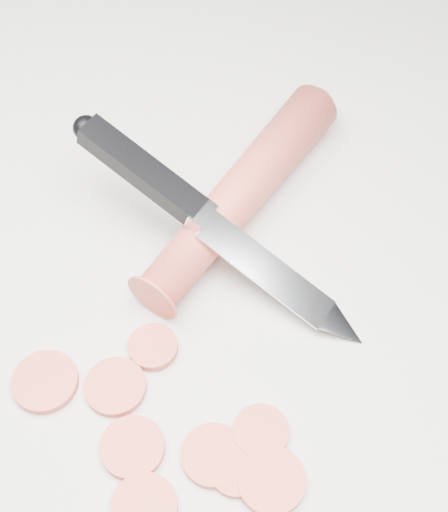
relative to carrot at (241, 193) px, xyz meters
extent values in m
plane|color=beige|center=(-0.06, -0.10, -0.02)|extent=(2.40, 2.40, 0.00)
cylinder|color=#CC3F30|center=(0.00, 0.00, 0.00)|extent=(0.16, 0.17, 0.03)
cylinder|color=#D44231|center=(-0.09, -0.16, -0.02)|extent=(0.04, 0.04, 0.01)
cylinder|color=#D44231|center=(-0.03, -0.19, -0.02)|extent=(0.03, 0.03, 0.01)
cylinder|color=#D44231|center=(-0.10, -0.13, -0.02)|extent=(0.04, 0.04, 0.01)
cylinder|color=#D44231|center=(-0.05, -0.18, -0.02)|extent=(0.04, 0.04, 0.01)
cylinder|color=#D44231|center=(-0.02, -0.20, -0.02)|extent=(0.04, 0.04, 0.01)
cylinder|color=#D44231|center=(-0.14, -0.11, -0.02)|extent=(0.04, 0.04, 0.01)
cylinder|color=#D44231|center=(-0.02, -0.17, -0.02)|extent=(0.03, 0.03, 0.01)
cylinder|color=#D44231|center=(-0.09, -0.20, -0.02)|extent=(0.04, 0.04, 0.01)
cylinder|color=#D44231|center=(-0.07, -0.10, -0.02)|extent=(0.03, 0.03, 0.01)
camera|label=1|loc=(-0.06, -0.31, 0.39)|focal=50.00mm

